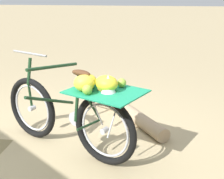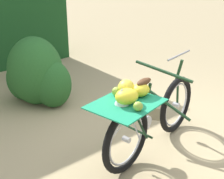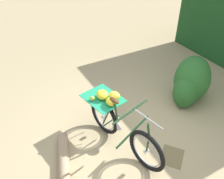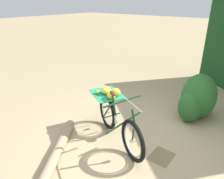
% 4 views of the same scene
% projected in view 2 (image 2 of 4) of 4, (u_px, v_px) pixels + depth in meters
% --- Properties ---
extents(ground_plane, '(60.00, 60.00, 0.00)m').
position_uv_depth(ground_plane, '(143.00, 140.00, 3.76)').
color(ground_plane, tan).
extents(bicycle, '(1.07, 1.72, 1.03)m').
position_uv_depth(bicycle, '(148.00, 114.00, 3.33)').
color(bicycle, black).
rests_on(bicycle, ground_plane).
extents(shrub_cluster, '(1.09, 0.75, 1.04)m').
position_uv_depth(shrub_cluster, '(37.00, 75.00, 4.56)').
color(shrub_cluster, '#235623').
rests_on(shrub_cluster, ground_plane).
extents(leaf_litter_patch, '(0.44, 0.36, 0.01)m').
position_uv_depth(leaf_litter_patch, '(150.00, 114.00, 4.40)').
color(leaf_litter_patch, olive).
rests_on(leaf_litter_patch, ground_plane).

